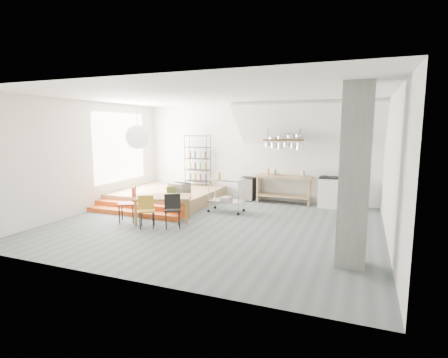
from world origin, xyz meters
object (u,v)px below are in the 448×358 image
at_px(stove, 329,192).
at_px(mini_fridge, 248,189).
at_px(rolling_cart, 226,191).
at_px(dining_table, 163,199).

height_order(stove, mini_fridge, stove).
bearing_deg(mini_fridge, stove, -0.96).
bearing_deg(mini_fridge, rolling_cart, -92.23).
bearing_deg(mini_fridge, dining_table, -109.90).
height_order(stove, dining_table, stove).
relative_size(stove, rolling_cart, 1.17).
xyz_separation_m(dining_table, rolling_cart, (1.16, 1.56, 0.03)).
relative_size(dining_table, mini_fridge, 2.06).
bearing_deg(stove, rolling_cart, -146.43).
distance_m(dining_table, rolling_cart, 1.95).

